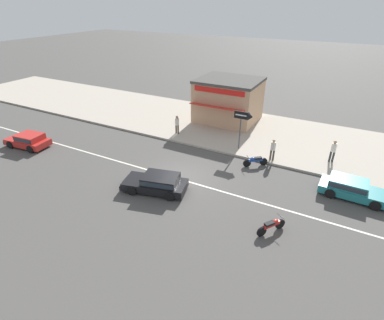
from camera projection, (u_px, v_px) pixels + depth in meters
name	position (u px, v px, depth m)	size (l,w,h in m)	color
ground_plane	(179.00, 179.00, 19.85)	(160.00, 160.00, 0.00)	#4C4947
lane_centre_stripe	(179.00, 179.00, 19.85)	(50.40, 0.14, 0.01)	silver
kerb_strip	(233.00, 128.00, 27.39)	(68.00, 10.00, 0.15)	#ADA393
hatchback_red_1	(29.00, 140.00, 23.88)	(3.72, 2.04, 1.10)	red
hatchback_black_2	(157.00, 182.00, 18.37)	(4.25, 2.57, 1.10)	black
hatchback_teal_3	(352.00, 188.00, 17.82)	(3.99, 1.81, 1.10)	teal
motorcycle_0	(255.00, 161.00, 21.18)	(1.47, 1.21, 0.80)	black
motorcycle_2	(272.00, 226.00, 15.15)	(1.10, 1.52, 0.80)	black
arrow_signboard	(247.00, 119.00, 22.10)	(1.44, 0.62, 3.07)	#4C4C51
pedestrian_near_clock	(177.00, 123.00, 25.67)	(0.34, 0.34, 1.62)	#4C4238
pedestrian_mid_kerb	(273.00, 148.00, 21.45)	(0.34, 0.34, 1.62)	#4C4238
pedestrian_by_shop	(333.00, 150.00, 21.14)	(0.34, 0.34, 1.68)	#333338
shopfront_corner_warung	(228.00, 100.00, 28.17)	(5.62, 5.57, 3.92)	tan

